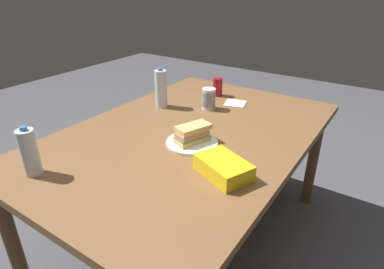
% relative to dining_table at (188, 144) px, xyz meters
% --- Properties ---
extents(ground_plane, '(8.00, 8.00, 0.00)m').
position_rel_dining_table_xyz_m(ground_plane, '(0.00, 0.00, -0.67)').
color(ground_plane, '#4C4C51').
extents(dining_table, '(1.74, 1.16, 0.75)m').
position_rel_dining_table_xyz_m(dining_table, '(0.00, 0.00, 0.00)').
color(dining_table, brown).
rests_on(dining_table, ground_plane).
extents(paper_plate, '(0.26, 0.26, 0.01)m').
position_rel_dining_table_xyz_m(paper_plate, '(-0.10, -0.09, 0.08)').
color(paper_plate, white).
rests_on(paper_plate, dining_table).
extents(sandwich, '(0.20, 0.15, 0.08)m').
position_rel_dining_table_xyz_m(sandwich, '(-0.10, -0.09, 0.13)').
color(sandwich, '#DBB26B').
rests_on(sandwich, paper_plate).
extents(soda_can_red, '(0.07, 0.07, 0.12)m').
position_rel_dining_table_xyz_m(soda_can_red, '(0.60, 0.17, 0.14)').
color(soda_can_red, maroon).
rests_on(soda_can_red, dining_table).
extents(chip_bag, '(0.23, 0.27, 0.07)m').
position_rel_dining_table_xyz_m(chip_bag, '(-0.26, -0.36, 0.11)').
color(chip_bag, yellow).
rests_on(chip_bag, dining_table).
extents(water_bottle_tall, '(0.07, 0.07, 0.25)m').
position_rel_dining_table_xyz_m(water_bottle_tall, '(0.21, 0.36, 0.19)').
color(water_bottle_tall, silver).
rests_on(water_bottle_tall, dining_table).
extents(plastic_cup_stack, '(0.08, 0.08, 0.13)m').
position_rel_dining_table_xyz_m(plastic_cup_stack, '(0.35, 0.09, 0.14)').
color(plastic_cup_stack, silver).
rests_on(plastic_cup_stack, dining_table).
extents(water_bottle_spare, '(0.07, 0.07, 0.22)m').
position_rel_dining_table_xyz_m(water_bottle_spare, '(-0.70, 0.31, 0.18)').
color(water_bottle_spare, silver).
rests_on(water_bottle_spare, dining_table).
extents(paper_napkin, '(0.16, 0.16, 0.01)m').
position_rel_dining_table_xyz_m(paper_napkin, '(0.52, -0.01, 0.08)').
color(paper_napkin, white).
rests_on(paper_napkin, dining_table).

